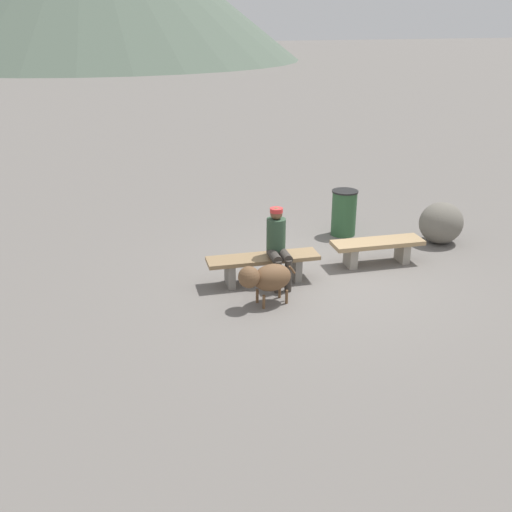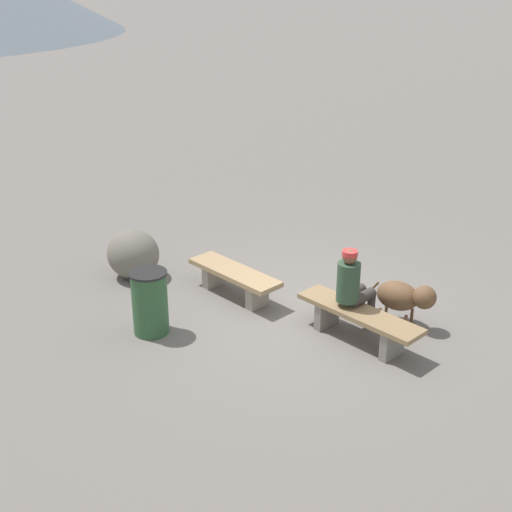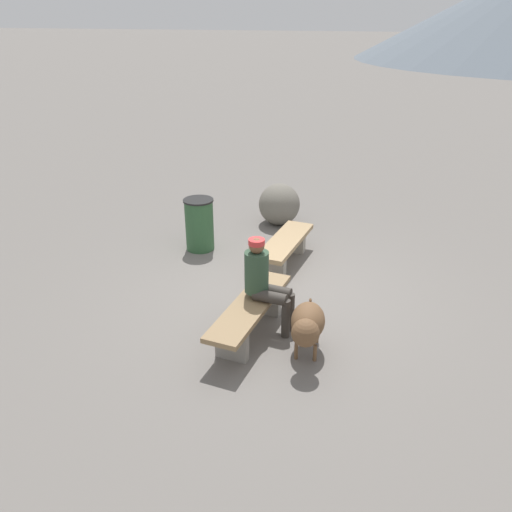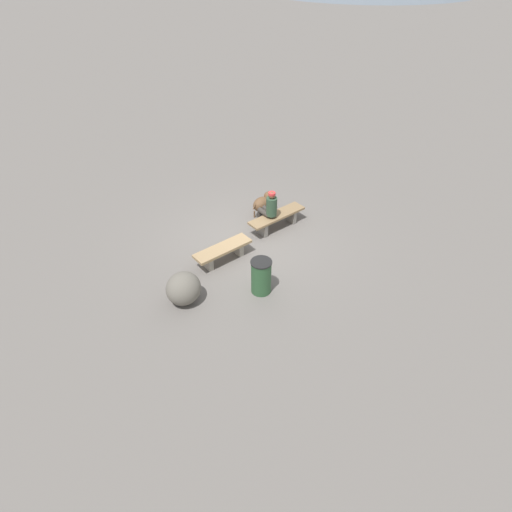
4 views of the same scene
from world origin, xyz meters
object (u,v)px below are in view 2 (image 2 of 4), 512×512
Objects in this scene: bench_right at (359,319)px; bench_left at (235,277)px; seated_person at (353,286)px; boulder at (133,254)px; dog at (404,296)px; trash_bin at (150,302)px.

bench_left is at bearing -172.22° from bench_right.
boulder is at bearing -163.02° from seated_person.
dog is 4.25m from boulder.
bench_right is 3.84m from boulder.
seated_person is 1.39× the size of trash_bin.
dog is 1.11× the size of boulder.
seated_person is at bearing -130.22° from dog.
trash_bin is at bearing -138.76° from bench_right.
seated_person reaches higher than dog.
boulder is at bearing -156.61° from bench_left.
bench_right is at bearing -113.29° from dog.
dog is at bearing 25.52° from bench_left.
bench_right is 2.06× the size of trash_bin.
bench_right is 0.44m from seated_person.
bench_left is 1.55m from trash_bin.
trash_bin reaches higher than bench_left.
trash_bin is 1.07× the size of boulder.
bench_right is 2.78m from trash_bin.
seated_person reaches higher than bench_left.
trash_bin is at bearing -134.41° from seated_person.
bench_right is at bearing 7.57° from boulder.
seated_person is 3.68m from boulder.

